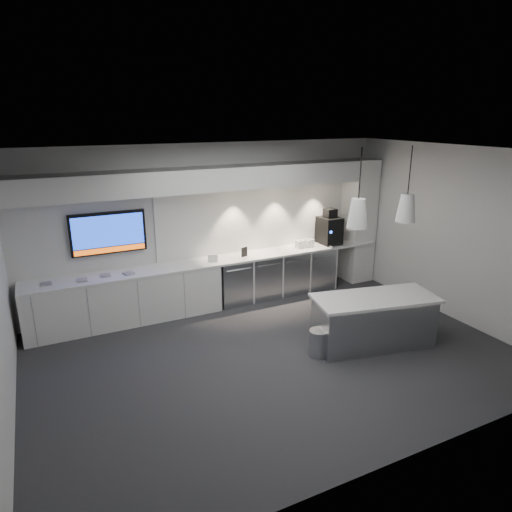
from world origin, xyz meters
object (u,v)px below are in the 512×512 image
island (373,321)px  bin (319,343)px  coffee_machine (329,229)px  wall_tv (108,233)px

island → bin: (-0.96, 0.08, -0.20)m
island → coffee_machine: coffee_machine is taller
island → bin: bearing=-173.0°
island → bin: island is taller
wall_tv → island: (3.45, -2.81, -1.15)m
island → bin: size_ratio=4.93×
bin → wall_tv: bearing=132.5°
coffee_machine → island: bearing=-110.8°
wall_tv → coffee_machine: size_ratio=1.71×
wall_tv → coffee_machine: bearing=-3.2°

